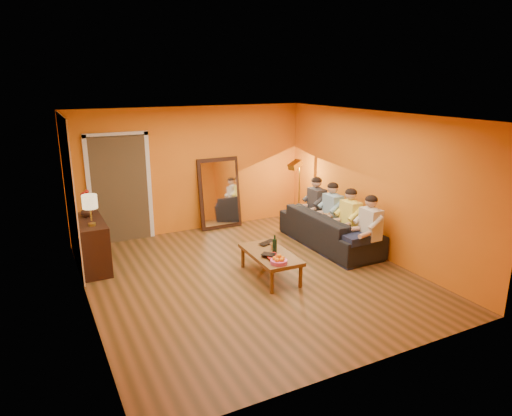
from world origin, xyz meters
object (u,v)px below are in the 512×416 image
person_far_right (316,206)px  sideboard (92,244)px  laptop (270,243)px  person_mid_right (332,213)px  tumbler (273,246)px  sofa (329,229)px  vase (87,211)px  table_lamp (91,210)px  person_mid_left (350,221)px  wine_bottle (275,244)px  dog (330,231)px  coffee_table (270,265)px  person_far_left (370,229)px  mirror_frame (219,193)px  floor_lamp (299,195)px

person_far_right → sideboard: bearing=176.3°
laptop → person_mid_right: bearing=-5.3°
tumbler → sofa: bearing=21.9°
person_mid_right → vase: person_mid_right is taller
tumbler → table_lamp: bearing=154.2°
person_mid_left → wine_bottle: person_mid_left is taller
dog → person_mid_right: 0.39m
table_lamp → wine_bottle: (2.57, -1.45, -0.53)m
person_far_right → person_mid_left: bearing=-90.0°
person_mid_right → vase: (-4.37, 1.08, 0.34)m
wine_bottle → dog: bearing=23.5°
sideboard → dog: 4.31m
table_lamp → coffee_table: (2.52, -1.40, -0.90)m
sideboard → wine_bottle: (2.57, -1.75, 0.15)m
person_far_right → laptop: (-1.67, -1.06, -0.18)m
person_far_left → person_mid_right: bearing=90.0°
person_mid_left → wine_bottle: 1.83m
mirror_frame → sideboard: mirror_frame is taller
tumbler → person_far_right: bearing=36.8°
sideboard → person_mid_right: size_ratio=0.97×
sofa → laptop: size_ratio=6.61×
floor_lamp → dog: size_ratio=2.08×
dog → vase: (-4.18, 1.30, 0.61)m
wine_bottle → floor_lamp: bearing=49.8°
table_lamp → sofa: 4.36m
mirror_frame → sofa: bearing=-54.2°
mirror_frame → sideboard: size_ratio=1.29×
person_mid_right → wine_bottle: bearing=-153.1°
person_far_right → vase: (-4.37, 0.53, 0.34)m
person_far_left → wine_bottle: bearing=174.1°
mirror_frame → wine_bottle: (-0.22, -2.83, -0.18)m
vase → tumbler: bearing=-34.7°
dog → person_mid_left: size_ratio=0.57×
table_lamp → laptop: (2.70, -1.05, -0.67)m
person_far_left → person_far_right: (0.00, 1.65, 0.00)m
sofa → person_mid_right: bearing=-52.4°
sideboard → person_mid_right: (4.37, -0.83, 0.18)m
tumbler → sideboard: bearing=149.2°
person_far_right → coffee_table: bearing=-142.6°
dog → person_mid_left: (0.19, -0.33, 0.26)m
table_lamp → person_far_left: bearing=-20.5°
sideboard → sofa: (4.24, -0.93, -0.09)m
floor_lamp → laptop: floor_lamp is taller
person_far_left → tumbler: (-1.73, 0.36, -0.14)m
person_far_left → sofa: bearing=97.4°
dog → person_mid_right: person_mid_right is taller
coffee_table → person_far_left: 1.91m
coffee_table → vase: bearing=144.3°
sofa → dog: (-0.06, -0.12, 0.01)m
mirror_frame → sideboard: (-2.79, -1.08, -0.34)m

